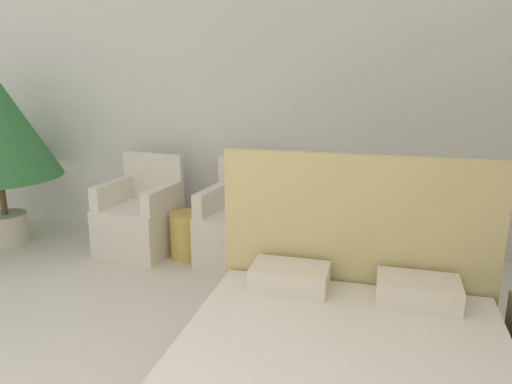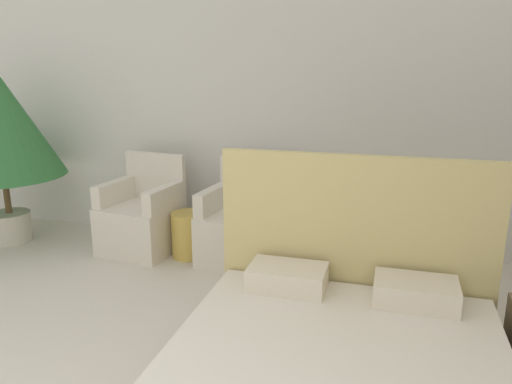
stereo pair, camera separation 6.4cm
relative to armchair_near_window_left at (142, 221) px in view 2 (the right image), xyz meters
The scene contains 4 objects.
wall_back 1.54m from the armchair_near_window_left, 35.75° to the left, with size 10.00×0.06×2.90m.
armchair_near_window_left is the anchor object (origin of this frame).
armchair_near_window_right 1.00m from the armchair_near_window_left, ahead, with size 0.72×0.70×0.91m.
side_table 0.50m from the armchair_near_window_left, ahead, with size 0.33×0.33×0.42m.
Camera 2 is at (1.44, -0.63, 1.77)m, focal length 35.00 mm.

